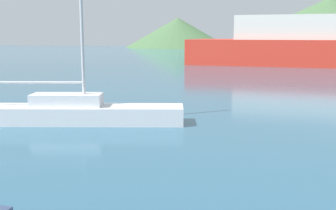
% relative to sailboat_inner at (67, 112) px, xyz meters
% --- Properties ---
extents(sailboat_inner, '(8.99, 3.03, 7.89)m').
position_rel_sailboat_inner_xyz_m(sailboat_inner, '(0.00, 0.00, 0.00)').
color(sailboat_inner, silver).
rests_on(sailboat_inner, ground_plane).
extents(hill_west, '(26.86, 26.86, 7.52)m').
position_rel_sailboat_inner_xyz_m(hill_west, '(-12.15, 93.43, 3.31)').
color(hill_west, '#476B42').
rests_on(hill_west, ground_plane).
extents(hill_central, '(50.27, 50.27, 11.56)m').
position_rel_sailboat_inner_xyz_m(hill_central, '(23.73, 87.06, 5.33)').
color(hill_central, '#476B42').
rests_on(hill_central, ground_plane).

